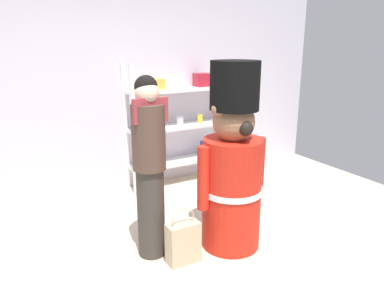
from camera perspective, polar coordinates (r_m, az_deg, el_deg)
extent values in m
plane|color=beige|center=(3.13, 0.53, -20.34)|extent=(6.40, 6.40, 0.00)
cube|color=silver|center=(4.61, -13.42, 8.46)|extent=(6.40, 0.12, 2.60)
cube|color=white|center=(4.41, -9.04, 1.80)|extent=(0.05, 0.05, 1.60)
cube|color=white|center=(5.07, 6.15, 3.70)|extent=(0.05, 0.05, 1.60)
cube|color=white|center=(4.69, -10.35, 2.55)|extent=(0.05, 0.05, 1.60)
cube|color=white|center=(5.31, 4.27, 4.29)|extent=(0.05, 0.05, 1.60)
cube|color=white|center=(4.96, -1.73, -2.61)|extent=(1.42, 0.30, 0.04)
cube|color=white|center=(4.84, -1.77, 2.81)|extent=(1.42, 0.30, 0.04)
cube|color=white|center=(4.75, -1.82, 8.47)|extent=(1.42, 0.30, 0.04)
cylinder|color=blue|center=(4.60, -8.14, 2.93)|extent=(0.07, 0.07, 0.11)
cylinder|color=green|center=(4.70, -4.87, 3.21)|extent=(0.07, 0.07, 0.09)
cylinder|color=white|center=(4.84, -1.91, 3.69)|extent=(0.09, 0.09, 0.10)
cylinder|color=yellow|center=(4.94, 1.25, 3.97)|extent=(0.07, 0.07, 0.11)
cylinder|color=red|center=(5.11, 3.81, 4.26)|extent=(0.07, 0.07, 0.09)
cylinder|color=silver|center=(4.80, -5.62, -1.71)|extent=(0.07, 0.07, 0.22)
cylinder|color=navy|center=(5.11, 1.69, -0.63)|extent=(0.08, 0.08, 0.21)
cube|color=gold|center=(4.60, -5.40, 9.24)|extent=(0.16, 0.13, 0.13)
cube|color=#B21E2D|center=(4.90, 1.53, 9.93)|extent=(0.20, 0.16, 0.17)
cylinder|color=red|center=(3.38, 6.15, -7.64)|extent=(0.53, 0.53, 1.02)
cylinder|color=white|center=(3.36, 6.17, -6.97)|extent=(0.56, 0.56, 0.05)
sphere|color=#91684A|center=(3.18, 6.50, 3.49)|extent=(0.37, 0.37, 0.37)
sphere|color=#91684A|center=(3.07, 4.19, 5.39)|extent=(0.13, 0.13, 0.13)
sphere|color=#91684A|center=(3.25, 8.81, 5.82)|extent=(0.13, 0.13, 0.13)
cylinder|color=black|center=(3.13, 6.67, 9.01)|extent=(0.42, 0.42, 0.41)
cylinder|color=red|center=(3.15, 1.79, -5.33)|extent=(0.11, 0.11, 0.56)
cylinder|color=red|center=(3.48, 10.28, -3.50)|extent=(0.11, 0.11, 0.56)
sphere|color=black|center=(3.05, 8.30, 2.41)|extent=(0.13, 0.13, 0.13)
cylinder|color=#38332D|center=(3.28, -6.39, -10.48)|extent=(0.24, 0.24, 0.80)
cylinder|color=#4C382D|center=(3.04, -6.77, 1.06)|extent=(0.28, 0.28, 0.55)
sphere|color=beige|center=(2.97, -7.00, 7.90)|extent=(0.20, 0.20, 0.20)
cube|color=#993338|center=(2.94, -6.49, 5.19)|extent=(0.30, 0.04, 0.20)
sphere|color=black|center=(2.99, -7.16, 8.79)|extent=(0.19, 0.19, 0.19)
cube|color=#C1AD89|center=(3.25, -1.37, -15.10)|extent=(0.28, 0.14, 0.36)
torus|color=#C1AD89|center=(3.14, -1.40, -11.62)|extent=(0.21, 0.01, 0.21)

